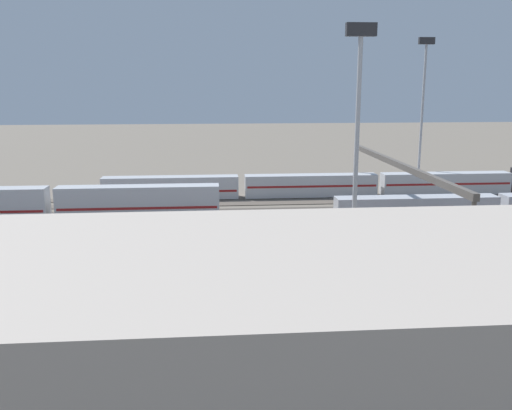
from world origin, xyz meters
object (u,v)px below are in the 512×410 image
object	(u,v)px
signal_gantry	(399,169)
light_mast_1	(358,120)
train_on_track_4	(498,208)
train_on_track_0	(367,184)
maintenance_shed	(341,333)
light_mast_0	(423,95)
train_on_track_3	(52,205)
train_on_track_7	(255,244)

from	to	relation	value
signal_gantry	light_mast_1	bearing A→B (deg)	61.34
train_on_track_4	signal_gantry	distance (m)	15.91
train_on_track_4	light_mast_1	distance (m)	37.76
train_on_track_0	signal_gantry	xyz separation A→B (m)	(1.33, 20.00, 5.72)
maintenance_shed	light_mast_0	bearing A→B (deg)	-114.26
train_on_track_0	light_mast_0	bearing A→B (deg)	-160.65
light_mast_0	train_on_track_3	bearing A→B (deg)	17.23
train_on_track_0	maintenance_shed	xyz separation A→B (m)	(20.01, 64.38, 3.06)
light_mast_1	light_mast_0	bearing A→B (deg)	-117.73
train_on_track_0	light_mast_0	xyz separation A→B (m)	(-10.69, -3.75, 15.28)
light_mast_1	train_on_track_0	bearing A→B (deg)	-107.73
signal_gantry	light_mast_0	bearing A→B (deg)	-116.84
maintenance_shed	train_on_track_4	bearing A→B (deg)	-127.06
train_on_track_3	train_on_track_0	size ratio (longest dim) A/B	0.52
light_mast_1	signal_gantry	bearing A→B (deg)	-118.66
train_on_track_4	train_on_track_0	world-z (taller)	train_on_track_0
train_on_track_3	maintenance_shed	size ratio (longest dim) A/B	0.85
train_on_track_4	light_mast_0	bearing A→B (deg)	-83.26
train_on_track_4	train_on_track_0	xyz separation A→B (m)	(13.50, -20.00, 0.06)
light_mast_1	maintenance_shed	bearing A→B (deg)	73.63
maintenance_shed	signal_gantry	bearing A→B (deg)	-112.83
train_on_track_0	signal_gantry	world-z (taller)	signal_gantry
signal_gantry	maintenance_shed	distance (m)	48.22
train_on_track_4	train_on_track_3	world-z (taller)	train_on_track_3
light_mast_0	signal_gantry	distance (m)	28.29
train_on_track_3	train_on_track_7	xyz separation A→B (m)	(-27.21, 20.00, -0.54)
train_on_track_3	light_mast_1	bearing A→B (deg)	142.98
light_mast_0	maintenance_shed	world-z (taller)	light_mast_0
train_on_track_4	light_mast_0	xyz separation A→B (m)	(2.81, -23.75, 15.34)
signal_gantry	maintenance_shed	world-z (taller)	maintenance_shed
train_on_track_4	light_mast_0	size ratio (longest dim) A/B	1.73
train_on_track_0	light_mast_0	distance (m)	19.02
train_on_track_7	light_mast_0	size ratio (longest dim) A/B	5.10
train_on_track_4	signal_gantry	world-z (taller)	signal_gantry
train_on_track_0	maintenance_shed	distance (m)	67.49
train_on_track_4	light_mast_1	world-z (taller)	light_mast_1
maintenance_shed	train_on_track_3	bearing A→B (deg)	-58.91
train_on_track_0	train_on_track_4	bearing A→B (deg)	124.02
maintenance_shed	light_mast_1	bearing A→B (deg)	-106.37
train_on_track_3	maintenance_shed	world-z (taller)	maintenance_shed
train_on_track_4	train_on_track_3	bearing A→B (deg)	-4.52
train_on_track_4	train_on_track_3	distance (m)	63.49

